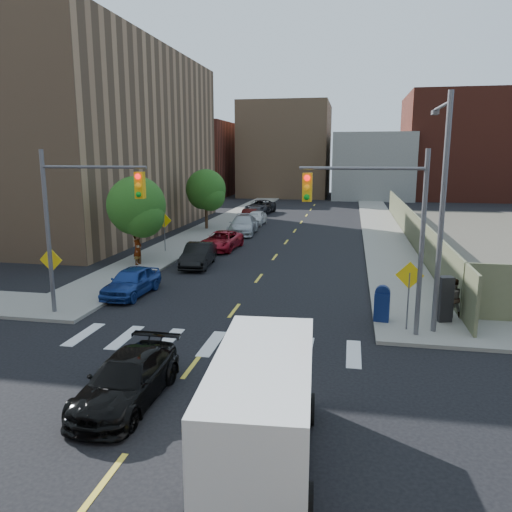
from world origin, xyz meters
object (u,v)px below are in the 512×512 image
at_px(parked_car_black, 198,255).
at_px(parked_car_maroon, 249,216).
at_px(pedestrian_west, 138,249).
at_px(cargo_van, 263,403).
at_px(pedestrian_east, 453,298).
at_px(parked_car_white, 256,218).
at_px(mailbox, 382,304).
at_px(parked_car_grey, 260,207).
at_px(parked_car_red, 221,241).
at_px(payphone, 445,299).
at_px(parked_car_blue, 131,282).
at_px(black_sedan, 127,380).
at_px(parked_car_silver, 243,225).

bearing_deg(parked_car_black, parked_car_maroon, 88.14).
bearing_deg(pedestrian_west, cargo_van, -146.89).
bearing_deg(pedestrian_east, parked_car_white, -81.24).
height_order(cargo_van, mailbox, cargo_van).
bearing_deg(parked_car_grey, parked_car_white, -76.33).
xyz_separation_m(parked_car_black, parked_car_grey, (-1.30, 28.46, 0.07)).
distance_m(parked_car_maroon, pedestrian_west, 21.90).
bearing_deg(parked_car_red, parked_car_maroon, 97.49).
bearing_deg(mailbox, parked_car_white, 117.97).
height_order(mailbox, payphone, payphone).
bearing_deg(parked_car_blue, parked_car_black, 82.08).
height_order(mailbox, pedestrian_west, pedestrian_west).
distance_m(parked_car_red, pedestrian_west, 7.35).
bearing_deg(mailbox, pedestrian_west, 157.46).
relative_size(parked_car_maroon, pedestrian_east, 2.43).
height_order(parked_car_blue, parked_car_black, parked_car_black).
height_order(parked_car_white, parked_car_grey, parked_car_grey).
xyz_separation_m(parked_car_white, payphone, (12.98, -27.46, 0.37)).
relative_size(parked_car_blue, mailbox, 2.76).
height_order(parked_car_black, cargo_van, cargo_van).
bearing_deg(black_sedan, pedestrian_east, 42.46).
bearing_deg(parked_car_silver, cargo_van, -80.38).
xyz_separation_m(parked_car_red, mailbox, (10.50, -14.50, 0.20)).
bearing_deg(pedestrian_west, parked_car_blue, -157.13).
relative_size(parked_car_silver, black_sedan, 1.20).
bearing_deg(cargo_van, payphone, 57.45).
relative_size(parked_car_black, pedestrian_west, 2.27).
distance_m(parked_car_blue, parked_car_black, 6.94).
xyz_separation_m(parked_car_grey, pedestrian_east, (14.70, -36.31, 0.17)).
xyz_separation_m(mailbox, pedestrian_west, (-14.14, 8.13, 0.24)).
relative_size(parked_car_black, parked_car_red, 0.91).
distance_m(parked_car_blue, parked_car_maroon, 27.78).
relative_size(cargo_van, payphone, 3.04).
relative_size(parked_car_grey, payphone, 3.08).
distance_m(parked_car_grey, pedestrian_west, 29.33).
bearing_deg(parked_car_silver, parked_car_black, -93.41).
relative_size(mailbox, pedestrian_west, 0.77).
bearing_deg(cargo_van, parked_car_silver, 99.16).
xyz_separation_m(cargo_van, payphone, (5.63, 10.30, -0.25)).
height_order(parked_car_silver, cargo_van, cargo_van).
xyz_separation_m(parked_car_blue, parked_car_white, (1.30, 25.82, 0.01)).
bearing_deg(parked_car_silver, payphone, -62.22).
distance_m(parked_car_red, mailbox, 17.90).
bearing_deg(pedestrian_west, parked_car_black, -76.28).
relative_size(black_sedan, cargo_van, 0.80).
height_order(parked_car_red, parked_car_white, parked_car_white).
xyz_separation_m(black_sedan, mailbox, (7.32, 8.03, 0.21)).
bearing_deg(parked_car_silver, pedestrian_east, -60.65).
xyz_separation_m(parked_car_silver, black_sedan, (3.18, -29.91, -0.13)).
bearing_deg(parked_car_grey, parked_car_silver, -79.35).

